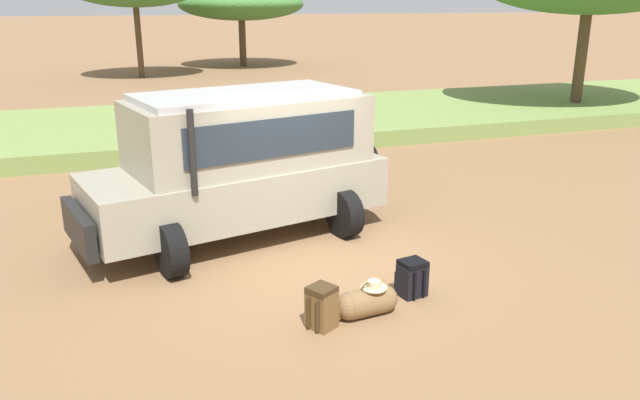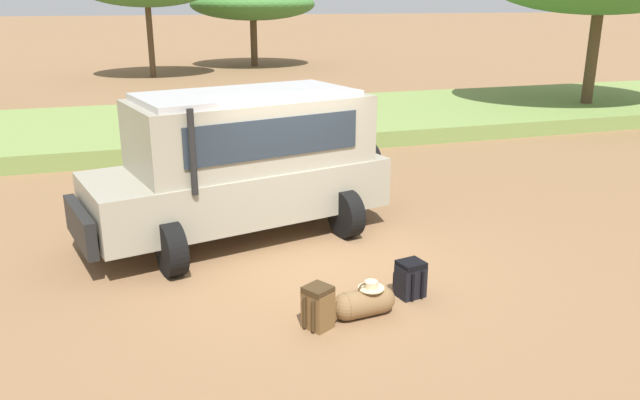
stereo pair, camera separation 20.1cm
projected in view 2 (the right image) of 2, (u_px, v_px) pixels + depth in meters
ground_plane at (316, 264)px, 9.55m from camera, size 320.00×320.00×0.00m
grass_bank at (215, 125)px, 18.93m from camera, size 120.00×7.00×0.44m
safari_vehicle at (244, 161)px, 10.37m from camera, size 5.48×3.43×2.44m
backpack_beside_front_wheel at (410, 279)px, 8.45m from camera, size 0.40×0.44×0.51m
backpack_cluster_center at (319, 307)px, 7.64m from camera, size 0.46×0.42×0.55m
duffel_bag_low_black_case at (364, 302)px, 7.93m from camera, size 0.86×0.41×0.46m
acacia_tree_centre_back at (253, 4)px, 36.66m from camera, size 7.33×7.21×4.50m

